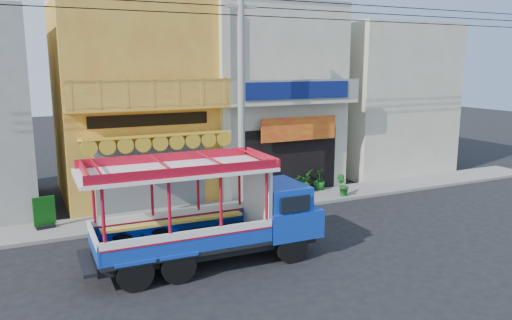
{
  "coord_description": "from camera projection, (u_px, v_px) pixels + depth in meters",
  "views": [
    {
      "loc": [
        -8.4,
        -13.46,
        5.62
      ],
      "look_at": [
        -0.79,
        2.5,
        2.19
      ],
      "focal_mm": 35.0,
      "sensor_mm": 36.0,
      "label": 1
    }
  ],
  "objects": [
    {
      "name": "utility_pole",
      "position": [
        245.0,
        80.0,
        18.15
      ],
      "size": [
        28.0,
        0.26,
        9.0
      ],
      "color": "gray",
      "rests_on": "ground"
    },
    {
      "name": "shophouse_right",
      "position": [
        259.0,
        96.0,
        23.66
      ],
      "size": [
        6.0,
        6.75,
        8.24
      ],
      "color": "#B4B094",
      "rests_on": "ground"
    },
    {
      "name": "green_sign",
      "position": [
        45.0,
        215.0,
        16.87
      ],
      "size": [
        0.72,
        0.43,
        1.1
      ],
      "color": "black",
      "rests_on": "sidewalk"
    },
    {
      "name": "songthaew_truck",
      "position": [
        222.0,
        212.0,
        14.12
      ],
      "size": [
        6.68,
        2.35,
        3.1
      ],
      "color": "black",
      "rests_on": "ground"
    },
    {
      "name": "party_pilaster",
      "position": [
        225.0,
        105.0,
        19.66
      ],
      "size": [
        0.35,
        0.3,
        8.0
      ],
      "primitive_type": "cube",
      "color": "#B4B094",
      "rests_on": "ground"
    },
    {
      "name": "potted_plant_b",
      "position": [
        343.0,
        185.0,
        21.01
      ],
      "size": [
        0.65,
        0.61,
        0.92
      ],
      "primitive_type": "imported",
      "rotation": [
        0.0,
        0.0,
        2.59
      ],
      "color": "#19591B",
      "rests_on": "sidewalk"
    },
    {
      "name": "shophouse_left",
      "position": [
        132.0,
        100.0,
        21.12
      ],
      "size": [
        6.0,
        7.5,
        8.24
      ],
      "color": "orange",
      "rests_on": "ground"
    },
    {
      "name": "filler_building_right",
      "position": [
        376.0,
        98.0,
        26.71
      ],
      "size": [
        6.0,
        6.0,
        7.6
      ],
      "primitive_type": "cube",
      "color": "#B4B094",
      "rests_on": "ground"
    },
    {
      "name": "potted_plant_c",
      "position": [
        319.0,
        179.0,
        22.01
      ],
      "size": [
        0.75,
        0.75,
        0.94
      ],
      "primitive_type": "imported",
      "rotation": [
        0.0,
        0.0,
        3.95
      ],
      "color": "#19591B",
      "rests_on": "sidewalk"
    },
    {
      "name": "ground",
      "position": [
        310.0,
        236.0,
        16.54
      ],
      "size": [
        90.0,
        90.0,
        0.0
      ],
      "primitive_type": "plane",
      "color": "black",
      "rests_on": "ground"
    },
    {
      "name": "potted_plant_a",
      "position": [
        304.0,
        181.0,
        21.63
      ],
      "size": [
        1.13,
        1.14,
        0.96
      ],
      "primitive_type": "imported",
      "rotation": [
        0.0,
        0.0,
        0.84
      ],
      "color": "#19591B",
      "rests_on": "sidewalk"
    },
    {
      "name": "sidewalk",
      "position": [
        258.0,
        204.0,
        20.07
      ],
      "size": [
        30.0,
        2.0,
        0.12
      ],
      "primitive_type": "cube",
      "color": "slate",
      "rests_on": "ground"
    }
  ]
}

